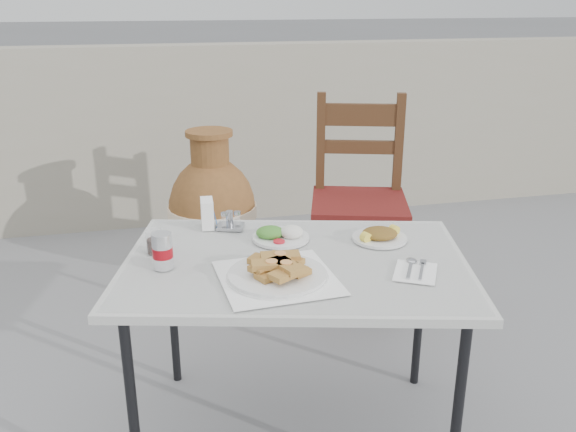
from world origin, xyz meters
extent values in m
cylinder|color=black|center=(-0.53, -0.06, 0.32)|extent=(0.03, 0.03, 0.64)
cylinder|color=black|center=(0.41, -0.30, 0.32)|extent=(0.03, 0.03, 0.64)
cylinder|color=black|center=(-0.38, 0.54, 0.32)|extent=(0.03, 0.03, 0.64)
cylinder|color=black|center=(0.57, 0.30, 0.32)|extent=(0.03, 0.03, 0.64)
cube|color=white|center=(0.02, 0.12, 0.67)|extent=(1.28, 1.02, 0.03)
cube|color=white|center=(0.02, 0.12, 0.68)|extent=(1.23, 0.97, 0.00)
cube|color=white|center=(-0.07, 0.00, 0.69)|extent=(0.37, 0.37, 0.00)
cylinder|color=silver|center=(-0.07, 0.00, 0.70)|extent=(0.30, 0.30, 0.02)
cylinder|color=silver|center=(-0.07, 0.00, 0.69)|extent=(0.31, 0.31, 0.01)
cylinder|color=silver|center=(0.01, 0.30, 0.69)|extent=(0.20, 0.20, 0.01)
ellipsoid|color=white|center=(0.05, 0.29, 0.71)|extent=(0.08, 0.08, 0.05)
ellipsoid|color=#3C7421|center=(-0.03, 0.31, 0.71)|extent=(0.10, 0.09, 0.04)
cylinder|color=red|center=(-0.01, 0.25, 0.70)|extent=(0.04, 0.04, 0.01)
cylinder|color=silver|center=(0.35, 0.22, 0.69)|extent=(0.19, 0.19, 0.01)
ellipsoid|color=#336C1B|center=(0.35, 0.22, 0.71)|extent=(0.13, 0.12, 0.04)
cylinder|color=yellow|center=(0.29, 0.19, 0.71)|extent=(0.04, 0.04, 0.04)
cylinder|color=yellow|center=(0.41, 0.24, 0.71)|extent=(0.04, 0.04, 0.04)
cylinder|color=silver|center=(-0.41, 0.15, 0.74)|extent=(0.06, 0.06, 0.12)
cylinder|color=#A40B15|center=(-0.41, 0.15, 0.74)|extent=(0.06, 0.06, 0.03)
cylinder|color=#ACADB3|center=(-0.41, 0.15, 0.80)|extent=(0.06, 0.06, 0.00)
cylinder|color=white|center=(-0.43, 0.28, 0.72)|extent=(0.06, 0.06, 0.08)
cylinder|color=black|center=(-0.43, 0.28, 0.71)|extent=(0.05, 0.05, 0.05)
cube|color=white|center=(-0.23, 0.48, 0.74)|extent=(0.05, 0.09, 0.11)
cube|color=#1754B2|center=(-0.20, 0.48, 0.73)|extent=(0.02, 0.05, 0.06)
cube|color=#ACADB3|center=(-0.15, 0.45, 0.69)|extent=(0.12, 0.10, 0.01)
cylinder|color=white|center=(-0.17, 0.44, 0.72)|extent=(0.02, 0.02, 0.06)
cylinder|color=white|center=(-0.13, 0.44, 0.72)|extent=(0.02, 0.02, 0.06)
cylinder|color=#ACADB3|center=(-0.15, 0.47, 0.72)|extent=(0.03, 0.03, 0.05)
cube|color=white|center=(0.36, -0.06, 0.69)|extent=(0.19, 0.20, 0.00)
cube|color=#ACADB3|center=(0.34, -0.06, 0.69)|extent=(0.07, 0.12, 0.00)
ellipsoid|color=#ACADB3|center=(0.38, 0.01, 0.69)|extent=(0.03, 0.04, 0.01)
cube|color=#ACADB3|center=(0.37, -0.07, 0.69)|extent=(0.07, 0.12, 0.00)
cube|color=#ACADB3|center=(0.41, -0.01, 0.69)|extent=(0.04, 0.04, 0.00)
cube|color=#37230F|center=(0.32, 0.90, 0.25)|extent=(0.06, 0.06, 0.50)
cube|color=#37230F|center=(0.70, 0.79, 0.25)|extent=(0.06, 0.06, 0.50)
cube|color=#37230F|center=(0.44, 1.28, 0.25)|extent=(0.06, 0.06, 0.50)
cube|color=#37230F|center=(0.82, 1.16, 0.25)|extent=(0.06, 0.06, 0.50)
cube|color=maroon|center=(0.57, 1.03, 0.52)|extent=(0.58, 0.58, 0.06)
cube|color=#37230F|center=(0.44, 1.28, 0.77)|extent=(0.06, 0.06, 0.55)
cube|color=#37230F|center=(0.82, 1.16, 0.77)|extent=(0.06, 0.06, 0.55)
cube|color=#37230F|center=(0.63, 1.22, 0.94)|extent=(0.43, 0.16, 0.11)
cube|color=#37230F|center=(0.63, 1.22, 0.77)|extent=(0.43, 0.16, 0.07)
cylinder|color=brown|center=(-0.11, 1.48, 0.05)|extent=(0.36, 0.36, 0.09)
ellipsoid|color=brown|center=(-0.11, 1.48, 0.40)|extent=(0.48, 0.48, 0.59)
cylinder|color=beige|center=(-0.11, 1.48, 0.40)|extent=(0.48, 0.48, 0.07)
cylinder|color=brown|center=(-0.11, 1.48, 0.72)|extent=(0.20, 0.20, 0.18)
cylinder|color=brown|center=(-0.11, 1.48, 0.83)|extent=(0.25, 0.25, 0.03)
cube|color=gray|center=(0.00, 2.50, 0.60)|extent=(6.00, 0.25, 1.20)
camera|label=1|loc=(-0.43, -1.66, 1.50)|focal=38.00mm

